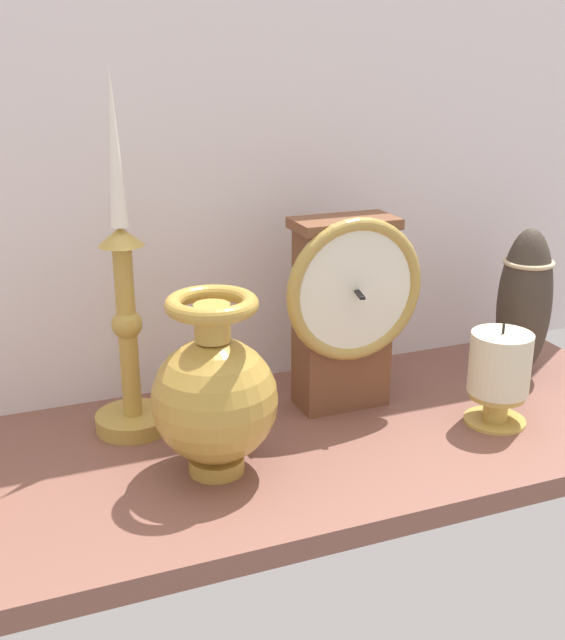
{
  "coord_description": "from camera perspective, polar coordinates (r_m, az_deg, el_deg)",
  "views": [
    {
      "loc": [
        -26.03,
        -72.35,
        41.4
      ],
      "look_at": [
        2.55,
        0.0,
        14.0
      ],
      "focal_mm": 44.16,
      "sensor_mm": 36.0,
      "label": 1
    }
  ],
  "objects": [
    {
      "name": "back_wall",
      "position": [
        0.95,
        -5.71,
        13.93
      ],
      "size": [
        120.0,
        2.0,
        65.0
      ],
      "primitive_type": "cube",
      "color": "silver",
      "rests_on": "ground_plane"
    },
    {
      "name": "tall_ceramic_vase",
      "position": [
        1.05,
        17.12,
        1.18
      ],
      "size": [
        6.84,
        6.84,
        19.84
      ],
      "color": "#3D342B",
      "rests_on": "ground_plane"
    },
    {
      "name": "ground_plane",
      "position": [
        0.88,
        -1.57,
        -9.59
      ],
      "size": [
        100.0,
        36.0,
        2.4
      ],
      "primitive_type": "cube",
      "color": "brown"
    },
    {
      "name": "mantel_clock",
      "position": [
        0.91,
        4.6,
        0.94
      ],
      "size": [
        16.67,
        9.39,
        23.6
      ],
      "color": "brown",
      "rests_on": "ground_plane"
    },
    {
      "name": "brass_vase_bulbous",
      "position": [
        0.79,
        -4.95,
        -5.41
      ],
      "size": [
        12.7,
        12.7,
        18.8
      ],
      "color": "#B8903C",
      "rests_on": "ground_plane"
    },
    {
      "name": "candlestick_tall_center",
      "position": [
        0.87,
        -11.21,
        -0.35
      ],
      "size": [
        8.55,
        8.55,
        39.46
      ],
      "color": "#B99542",
      "rests_on": "ground_plane"
    },
    {
      "name": "pillar_candle_front",
      "position": [
        0.93,
        15.42,
        -3.71
      ],
      "size": [
        7.08,
        7.08,
        12.1
      ],
      "color": "gold",
      "rests_on": "ground_plane"
    }
  ]
}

